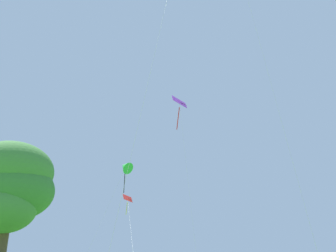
{
  "coord_description": "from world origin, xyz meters",
  "views": [
    {
      "loc": [
        -2.85,
        -2.47,
        1.69
      ],
      "look_at": [
        -7.55,
        30.11,
        14.18
      ],
      "focal_mm": 39.97,
      "sensor_mm": 36.0,
      "label": 1
    }
  ],
  "objects_px": {
    "kite_red_high": "(128,204)",
    "tree_right_cluster": "(10,186)",
    "kite_purple_streamer": "(179,109)",
    "kite_green_small": "(125,167)"
  },
  "relations": [
    {
      "from": "kite_purple_streamer",
      "to": "kite_green_small",
      "type": "bearing_deg",
      "value": 144.98
    },
    {
      "from": "kite_green_small",
      "to": "kite_red_high",
      "type": "bearing_deg",
      "value": -73.56
    },
    {
      "from": "kite_green_small",
      "to": "tree_right_cluster",
      "type": "relative_size",
      "value": 1.24
    },
    {
      "from": "kite_red_high",
      "to": "kite_green_small",
      "type": "bearing_deg",
      "value": 106.44
    },
    {
      "from": "kite_green_small",
      "to": "tree_right_cluster",
      "type": "distance_m",
      "value": 17.55
    },
    {
      "from": "kite_purple_streamer",
      "to": "kite_green_small",
      "type": "height_order",
      "value": "kite_purple_streamer"
    },
    {
      "from": "kite_purple_streamer",
      "to": "tree_right_cluster",
      "type": "relative_size",
      "value": 1.76
    },
    {
      "from": "kite_purple_streamer",
      "to": "kite_red_high",
      "type": "distance_m",
      "value": 14.31
    },
    {
      "from": "kite_red_high",
      "to": "kite_green_small",
      "type": "height_order",
      "value": "kite_green_small"
    },
    {
      "from": "kite_red_high",
      "to": "tree_right_cluster",
      "type": "xyz_separation_m",
      "value": [
        -8.92,
        -3.19,
        1.1
      ]
    }
  ]
}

